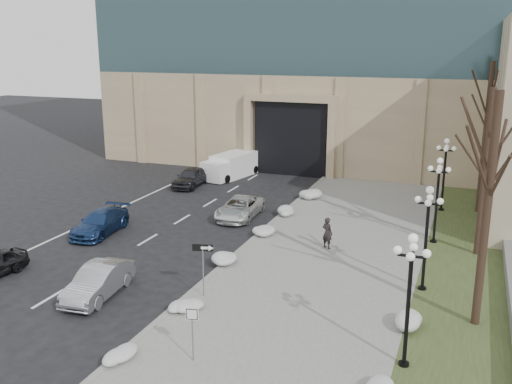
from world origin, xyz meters
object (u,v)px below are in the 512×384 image
one_way_sign (206,254)px  lamppost_b (427,225)px  lamppost_c (438,189)px  car_c (100,223)px  car_d (240,208)px  pedestrian (327,233)px  box_truck (232,166)px  keep_sign (192,323)px  lamppost_a (410,283)px  car_e (190,177)px  lamppost_d (445,165)px  car_b (98,281)px

one_way_sign → lamppost_b: 9.46m
lamppost_c → car_c: bearing=-164.3°
car_d → pedestrian: bearing=-32.5°
pedestrian → lamppost_c: 6.34m
lamppost_b → lamppost_c: bearing=90.0°
box_truck → keep_sign: bearing=-57.7°
lamppost_a → lamppost_c: same height
car_e → lamppost_c: lamppost_c is taller
one_way_sign → lamppost_b: (8.48, 4.05, 1.06)m
pedestrian → lamppost_a: (5.16, -9.98, 2.12)m
lamppost_c → lamppost_d: bearing=90.0°
pedestrian → car_d: bearing=-5.4°
car_b → car_c: size_ratio=0.92×
car_c → box_truck: size_ratio=0.73×
pedestrian → lamppost_c: bearing=-125.6°
one_way_sign → lamppost_a: lamppost_a is taller
car_c → pedestrian: 12.87m
car_e → lamppost_d: (18.14, -0.13, 2.36)m
car_e → box_truck: box_truck is taller
lamppost_b → lamppost_a: bearing=-90.0°
car_b → one_way_sign: size_ratio=1.69×
keep_sign → lamppost_c: 16.78m
lamppost_b → car_d: bearing=148.5°
car_d → lamppost_b: lamppost_b is taller
car_b → lamppost_d: size_ratio=0.87×
car_d → box_truck: bearing=112.6°
car_d → lamppost_a: (11.62, -13.63, 2.44)m
car_b → car_c: bearing=119.9°
one_way_sign → lamppost_a: bearing=-32.7°
lamppost_d → pedestrian: bearing=-118.4°
car_d → car_b: bearing=-99.0°
car_e → lamppost_a: size_ratio=0.88×
pedestrian → lamppost_a: bearing=141.4°
lamppost_d → lamppost_c: bearing=-90.0°
car_b → box_truck: box_truck is taller
lamppost_c → lamppost_d: size_ratio=1.00×
car_c → one_way_sign: (9.39, -5.54, 1.37)m
box_truck → lamppost_a: (16.48, -23.73, 2.17)m
car_b → lamppost_c: (12.93, 11.99, 2.39)m
lamppost_a → lamppost_c: size_ratio=1.00×
box_truck → lamppost_b: lamppost_b is taller
car_d → keep_sign: bearing=-76.0°
one_way_sign → lamppost_d: (8.48, 17.05, 1.06)m
lamppost_c → car_b: bearing=-137.2°
car_b → lamppost_c: size_ratio=0.87×
one_way_sign → car_d: bearing=89.1°
car_c → lamppost_b: lamppost_b is taller
car_b → pedestrian: 11.87m
car_d → lamppost_a: size_ratio=0.96×
car_b → lamppost_b: bearing=17.6°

